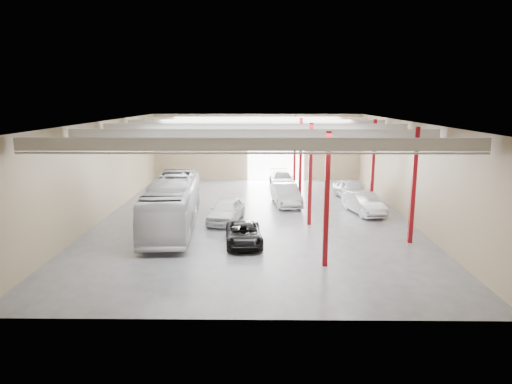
{
  "coord_description": "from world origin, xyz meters",
  "views": [
    {
      "loc": [
        0.49,
        -32.64,
        8.57
      ],
      "look_at": [
        0.1,
        -1.54,
        2.2
      ],
      "focal_mm": 32.0,
      "sensor_mm": 36.0,
      "label": 1
    }
  ],
  "objects_px": {
    "black_sedan": "(244,234)",
    "car_row_c": "(282,179)",
    "car_row_b": "(286,195)",
    "car_right_far": "(351,189)",
    "car_row_a": "(226,210)",
    "coach_bus": "(172,204)",
    "car_right_near": "(364,203)"
  },
  "relations": [
    {
      "from": "coach_bus",
      "to": "car_row_c",
      "type": "distance_m",
      "value": 17.06
    },
    {
      "from": "black_sedan",
      "to": "car_right_far",
      "type": "relative_size",
      "value": 0.93
    },
    {
      "from": "car_row_c",
      "to": "car_right_near",
      "type": "bearing_deg",
      "value": -68.11
    },
    {
      "from": "car_right_far",
      "to": "coach_bus",
      "type": "bearing_deg",
      "value": -158.43
    },
    {
      "from": "coach_bus",
      "to": "car_right_far",
      "type": "bearing_deg",
      "value": 30.19
    },
    {
      "from": "car_row_b",
      "to": "car_right_near",
      "type": "xyz_separation_m",
      "value": [
        5.77,
        -2.78,
        -0.06
      ]
    },
    {
      "from": "car_row_a",
      "to": "coach_bus",
      "type": "bearing_deg",
      "value": -142.46
    },
    {
      "from": "black_sedan",
      "to": "coach_bus",
      "type": "bearing_deg",
      "value": 139.9
    },
    {
      "from": "car_row_a",
      "to": "car_right_far",
      "type": "distance_m",
      "value": 12.81
    },
    {
      "from": "black_sedan",
      "to": "car_right_near",
      "type": "height_order",
      "value": "car_right_near"
    },
    {
      "from": "black_sedan",
      "to": "car_right_far",
      "type": "height_order",
      "value": "car_right_far"
    },
    {
      "from": "black_sedan",
      "to": "car_row_c",
      "type": "distance_m",
      "value": 18.75
    },
    {
      "from": "coach_bus",
      "to": "car_row_a",
      "type": "distance_m",
      "value": 3.98
    },
    {
      "from": "coach_bus",
      "to": "car_row_b",
      "type": "height_order",
      "value": "coach_bus"
    },
    {
      "from": "coach_bus",
      "to": "car_row_a",
      "type": "bearing_deg",
      "value": 22.88
    },
    {
      "from": "black_sedan",
      "to": "car_right_far",
      "type": "bearing_deg",
      "value": 50.27
    },
    {
      "from": "car_row_a",
      "to": "car_right_far",
      "type": "xyz_separation_m",
      "value": [
        10.3,
        7.62,
        -0.0
      ]
    },
    {
      "from": "car_row_c",
      "to": "car_right_far",
      "type": "height_order",
      "value": "car_right_far"
    },
    {
      "from": "car_row_a",
      "to": "car_row_b",
      "type": "xyz_separation_m",
      "value": [
        4.5,
        5.2,
        0.03
      ]
    },
    {
      "from": "black_sedan",
      "to": "car_row_a",
      "type": "xyz_separation_m",
      "value": [
        -1.43,
        5.2,
        0.2
      ]
    },
    {
      "from": "black_sedan",
      "to": "car_row_c",
      "type": "relative_size",
      "value": 0.87
    },
    {
      "from": "coach_bus",
      "to": "car_row_c",
      "type": "relative_size",
      "value": 2.29
    },
    {
      "from": "black_sedan",
      "to": "car_row_c",
      "type": "height_order",
      "value": "car_row_c"
    },
    {
      "from": "car_row_b",
      "to": "car_right_far",
      "type": "relative_size",
      "value": 1.07
    },
    {
      "from": "car_right_near",
      "to": "car_right_far",
      "type": "relative_size",
      "value": 0.99
    },
    {
      "from": "car_row_c",
      "to": "car_right_far",
      "type": "bearing_deg",
      "value": -50.43
    },
    {
      "from": "car_row_c",
      "to": "car_right_far",
      "type": "distance_m",
      "value": 8.12
    },
    {
      "from": "coach_bus",
      "to": "car_row_b",
      "type": "distance_m",
      "value": 10.61
    },
    {
      "from": "car_row_b",
      "to": "car_row_c",
      "type": "height_order",
      "value": "car_row_b"
    },
    {
      "from": "black_sedan",
      "to": "car_right_near",
      "type": "distance_m",
      "value": 11.67
    },
    {
      "from": "car_right_near",
      "to": "car_right_far",
      "type": "bearing_deg",
      "value": 77.74
    },
    {
      "from": "car_row_b",
      "to": "car_row_a",
      "type": "bearing_deg",
      "value": -138.72
    }
  ]
}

